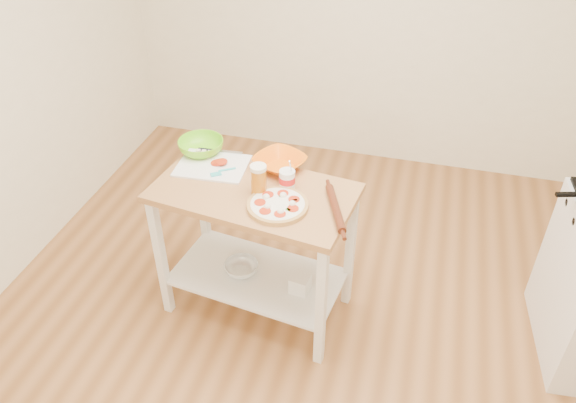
{
  "coord_description": "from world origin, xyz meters",
  "views": [
    {
      "loc": [
        0.49,
        -2.09,
        2.67
      ],
      "look_at": [
        -0.16,
        0.31,
        0.82
      ],
      "focal_mm": 35.0,
      "sensor_mm": 36.0,
      "label": 1
    }
  ],
  "objects_px": {
    "knife": "(214,151)",
    "shelf_glass_bowl": "(241,268)",
    "beer_pint": "(259,180)",
    "orange_bowl": "(280,162)",
    "yogurt_tub": "(287,179)",
    "pizza": "(278,205)",
    "spatula": "(222,172)",
    "green_bowl": "(201,147)",
    "prep_island": "(255,226)",
    "rolling_pin": "(335,208)",
    "cutting_board": "(212,165)",
    "shelf_bin": "(300,284)"
  },
  "relations": [
    {
      "from": "prep_island",
      "to": "beer_pint",
      "type": "height_order",
      "value": "beer_pint"
    },
    {
      "from": "prep_island",
      "to": "shelf_bin",
      "type": "distance_m",
      "value": 0.44
    },
    {
      "from": "pizza",
      "to": "orange_bowl",
      "type": "relative_size",
      "value": 1.16
    },
    {
      "from": "beer_pint",
      "to": "cutting_board",
      "type": "bearing_deg",
      "value": 151.51
    },
    {
      "from": "pizza",
      "to": "shelf_bin",
      "type": "relative_size",
      "value": 2.98
    },
    {
      "from": "orange_bowl",
      "to": "shelf_glass_bowl",
      "type": "distance_m",
      "value": 0.71
    },
    {
      "from": "cutting_board",
      "to": "shelf_glass_bowl",
      "type": "bearing_deg",
      "value": -42.78
    },
    {
      "from": "knife",
      "to": "shelf_bin",
      "type": "relative_size",
      "value": 2.49
    },
    {
      "from": "knife",
      "to": "orange_bowl",
      "type": "bearing_deg",
      "value": -10.73
    },
    {
      "from": "rolling_pin",
      "to": "yogurt_tub",
      "type": "bearing_deg",
      "value": 153.53
    },
    {
      "from": "rolling_pin",
      "to": "green_bowl",
      "type": "bearing_deg",
      "value": 157.84
    },
    {
      "from": "prep_island",
      "to": "orange_bowl",
      "type": "bearing_deg",
      "value": 73.39
    },
    {
      "from": "cutting_board",
      "to": "beer_pint",
      "type": "height_order",
      "value": "beer_pint"
    },
    {
      "from": "cutting_board",
      "to": "shelf_bin",
      "type": "relative_size",
      "value": 3.86
    },
    {
      "from": "knife",
      "to": "beer_pint",
      "type": "relative_size",
      "value": 1.53
    },
    {
      "from": "shelf_glass_bowl",
      "to": "orange_bowl",
      "type": "bearing_deg",
      "value": 55.01
    },
    {
      "from": "yogurt_tub",
      "to": "prep_island",
      "type": "bearing_deg",
      "value": -156.36
    },
    {
      "from": "cutting_board",
      "to": "shelf_bin",
      "type": "bearing_deg",
      "value": -24.19
    },
    {
      "from": "orange_bowl",
      "to": "green_bowl",
      "type": "xyz_separation_m",
      "value": [
        -0.5,
        0.03,
        0.01
      ]
    },
    {
      "from": "knife",
      "to": "yogurt_tub",
      "type": "height_order",
      "value": "yogurt_tub"
    },
    {
      "from": "spatula",
      "to": "knife",
      "type": "distance_m",
      "value": 0.23
    },
    {
      "from": "prep_island",
      "to": "yogurt_tub",
      "type": "xyz_separation_m",
      "value": [
        0.17,
        0.07,
        0.31
      ]
    },
    {
      "from": "yogurt_tub",
      "to": "shelf_bin",
      "type": "distance_m",
      "value": 0.66
    },
    {
      "from": "knife",
      "to": "yogurt_tub",
      "type": "bearing_deg",
      "value": -28.17
    },
    {
      "from": "knife",
      "to": "beer_pint",
      "type": "xyz_separation_m",
      "value": [
        0.38,
        -0.32,
        0.07
      ]
    },
    {
      "from": "knife",
      "to": "beer_pint",
      "type": "distance_m",
      "value": 0.51
    },
    {
      "from": "yogurt_tub",
      "to": "green_bowl",
      "type": "bearing_deg",
      "value": 160.14
    },
    {
      "from": "pizza",
      "to": "orange_bowl",
      "type": "xyz_separation_m",
      "value": [
        -0.09,
        0.37,
        0.02
      ]
    },
    {
      "from": "orange_bowl",
      "to": "yogurt_tub",
      "type": "xyz_separation_m",
      "value": [
        0.09,
        -0.18,
        0.02
      ]
    },
    {
      "from": "knife",
      "to": "green_bowl",
      "type": "bearing_deg",
      "value": -174.33
    },
    {
      "from": "orange_bowl",
      "to": "pizza",
      "type": "bearing_deg",
      "value": -75.7
    },
    {
      "from": "beer_pint",
      "to": "yogurt_tub",
      "type": "height_order",
      "value": "yogurt_tub"
    },
    {
      "from": "spatula",
      "to": "rolling_pin",
      "type": "distance_m",
      "value": 0.71
    },
    {
      "from": "green_bowl",
      "to": "shelf_glass_bowl",
      "type": "relative_size",
      "value": 1.28
    },
    {
      "from": "cutting_board",
      "to": "rolling_pin",
      "type": "distance_m",
      "value": 0.81
    },
    {
      "from": "orange_bowl",
      "to": "shelf_glass_bowl",
      "type": "bearing_deg",
      "value": -124.99
    },
    {
      "from": "pizza",
      "to": "yogurt_tub",
      "type": "bearing_deg",
      "value": 90.12
    },
    {
      "from": "cutting_board",
      "to": "orange_bowl",
      "type": "height_order",
      "value": "orange_bowl"
    },
    {
      "from": "knife",
      "to": "prep_island",
      "type": "bearing_deg",
      "value": -45.55
    },
    {
      "from": "pizza",
      "to": "knife",
      "type": "bearing_deg",
      "value": 140.97
    },
    {
      "from": "spatula",
      "to": "beer_pint",
      "type": "relative_size",
      "value": 0.7
    },
    {
      "from": "knife",
      "to": "pizza",
      "type": "bearing_deg",
      "value": -43.45
    },
    {
      "from": "knife",
      "to": "shelf_glass_bowl",
      "type": "height_order",
      "value": "knife"
    },
    {
      "from": "cutting_board",
      "to": "shelf_bin",
      "type": "distance_m",
      "value": 0.86
    },
    {
      "from": "spatula",
      "to": "shelf_glass_bowl",
      "type": "distance_m",
      "value": 0.64
    },
    {
      "from": "shelf_glass_bowl",
      "to": "pizza",
      "type": "bearing_deg",
      "value": -23.31
    },
    {
      "from": "yogurt_tub",
      "to": "rolling_pin",
      "type": "xyz_separation_m",
      "value": [
        0.3,
        -0.15,
        -0.03
      ]
    },
    {
      "from": "cutting_board",
      "to": "knife",
      "type": "relative_size",
      "value": 1.55
    },
    {
      "from": "knife",
      "to": "beer_pint",
      "type": "bearing_deg",
      "value": -44.34
    },
    {
      "from": "knife",
      "to": "rolling_pin",
      "type": "bearing_deg",
      "value": -29.18
    }
  ]
}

